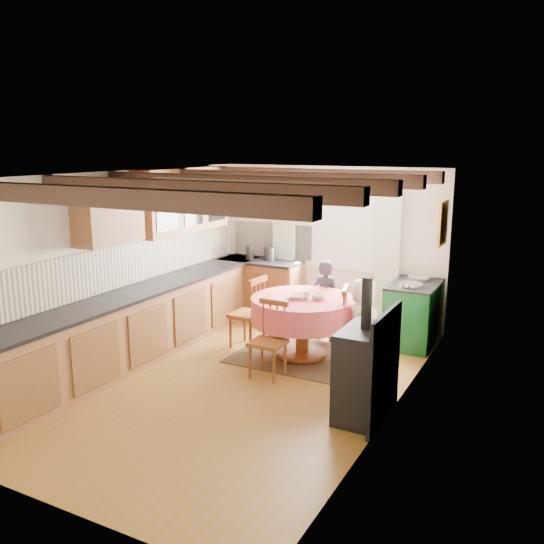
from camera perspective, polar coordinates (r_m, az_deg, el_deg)
The scene contains 40 objects.
floor at distance 6.91m, azimuth -3.13°, elevation -10.64°, with size 3.60×5.50×0.00m, color brown.
ceiling at distance 6.36m, azimuth -3.39°, elevation 9.64°, with size 3.60×5.50×0.00m, color white.
wall_back at distance 8.96m, azimuth 5.79°, elevation 2.72°, with size 3.60×0.00×2.40m, color silver.
wall_front at distance 4.50m, azimuth -21.64°, elevation -8.11°, with size 3.60×0.00×2.40m, color silver.
wall_left at distance 7.60m, azimuth -15.00°, elevation 0.57°, with size 0.00×5.50×2.40m, color silver.
wall_right at distance 5.85m, azimuth 12.10°, elevation -2.81°, with size 0.00×5.50×2.40m, color silver.
beam_a at distance 4.77m, azimuth -15.91°, elevation 7.14°, with size 3.60×0.16×0.16m, color #36241B.
beam_b at distance 5.54m, azimuth -8.75°, elevation 8.15°, with size 3.60×0.16×0.16m, color #36241B.
beam_c at distance 6.37m, azimuth -3.38°, elevation 8.83°, with size 3.60×0.16×0.16m, color #36241B.
beam_d at distance 7.24m, azimuth 0.74°, elevation 9.30°, with size 3.60×0.16×0.16m, color #36241B.
beam_e at distance 8.15m, azimuth 3.97°, elevation 9.64°, with size 3.60×0.16×0.16m, color #36241B.
splash_left at distance 7.80m, azimuth -13.41°, elevation 0.97°, with size 0.02×4.50×0.55m, color beige.
splash_back at distance 9.35m, azimuth 0.05°, elevation 3.20°, with size 1.40×0.02×0.55m, color beige.
base_cabinet_left at distance 7.59m, azimuth -12.99°, elevation -5.26°, with size 0.60×5.30×0.88m, color brown.
base_cabinet_back at distance 9.29m, azimuth -1.02°, elevation -1.66°, with size 1.30×0.60×0.88m, color brown.
worktop_left at distance 7.45m, azimuth -13.05°, elevation -1.91°, with size 0.64×5.30×0.04m, color black.
worktop_back at distance 9.17m, azimuth -1.10°, elevation 1.10°, with size 1.30×0.64×0.04m, color black.
wall_cabinet_glass at distance 8.30m, azimuth -8.80°, elevation 7.08°, with size 0.34×1.80×0.90m, color brown.
wall_cabinet_solid at distance 7.16m, azimuth -15.92°, elevation 5.49°, with size 0.34×0.90×0.70m, color brown.
window_frame at distance 8.85m, azimuth 6.42°, elevation 5.20°, with size 1.34×0.03×1.54m, color white.
window_pane at distance 8.85m, azimuth 6.43°, elevation 5.20°, with size 1.20×0.01×1.40m, color white.
curtain_left at distance 9.19m, azimuth 1.20°, elevation 2.39°, with size 0.35×0.10×2.10m, color #B6CA9B.
curtain_right at distance 8.58m, azimuth 11.42°, elevation 1.42°, with size 0.35×0.10×2.10m, color #B6CA9B.
curtain_rod at distance 8.71m, azimuth 6.31°, elevation 9.05°, with size 0.03×0.03×2.00m, color black.
wall_picture at distance 7.96m, azimuth 16.58°, elevation 4.67°, with size 0.04×0.50×0.60m, color gold.
wall_plate at distance 8.53m, azimuth 12.38°, elevation 5.39°, with size 0.30×0.30×0.02m, color silver.
rug at distance 7.61m, azimuth 3.00°, elevation -8.36°, with size 1.71×1.33×0.01m, color #4B4028.
dining_table at distance 7.48m, azimuth 3.03°, elevation -5.53°, with size 1.33×1.33×0.80m, color #F55843, non-canonical shape.
chair_near at distance 6.84m, azimuth -0.43°, elevation -6.75°, with size 0.39×0.41×0.92m, color brown, non-canonical shape.
chair_left at distance 7.83m, azimuth -2.47°, elevation -3.96°, with size 0.43×0.45×0.99m, color brown, non-canonical shape.
chair_right at distance 7.26m, azimuth 8.55°, elevation -5.37°, with size 0.43×0.45×1.00m, color brown, non-canonical shape.
aga_range at distance 8.18m, azimuth 13.82°, elevation -3.99°, with size 0.62×0.96×0.89m, color #0E441C, non-canonical shape.
cast_iron_stove at distance 5.84m, azimuth 9.20°, elevation -7.53°, with size 0.44×0.73×1.46m, color black, non-canonical shape.
child_far at distance 8.11m, azimuth 5.35°, elevation -2.83°, with size 0.42×0.28×1.16m, color #2E313B.
child_right at distance 7.14m, azimuth 8.99°, elevation -5.14°, with size 0.56×0.36×1.14m, color white.
bowl_a at distance 7.31m, azimuth 2.46°, elevation -2.44°, with size 0.23×0.23×0.06m, color silver.
bowl_b at distance 7.31m, azimuth 4.60°, elevation -2.45°, with size 0.20×0.20×0.06m, color silver.
cup at distance 7.29m, azimuth 3.40°, elevation -2.34°, with size 0.10×0.10×0.09m, color silver.
canister_tall at distance 9.18m, azimuth -2.19°, elevation 1.95°, with size 0.13×0.13×0.22m, color #262628.
canister_wide at distance 9.11m, azimuth -0.26°, elevation 1.81°, with size 0.18×0.18×0.20m, color #262628.
Camera 1 is at (3.27, -5.45, 2.72)m, focal length 37.99 mm.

